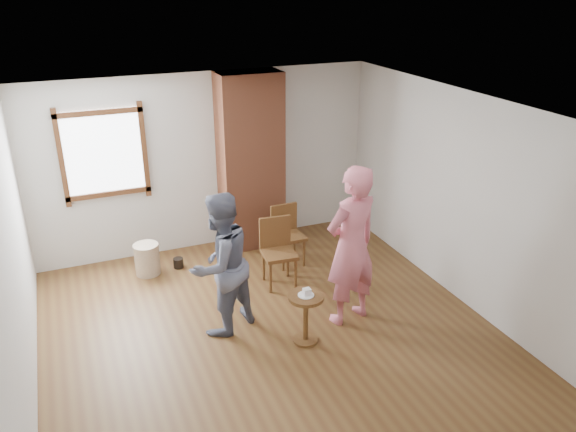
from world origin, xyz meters
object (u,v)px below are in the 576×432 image
object	(u,v)px
side_table	(306,311)
man	(220,264)
stoneware_crock	(147,259)
person_pink	(351,246)
dining_chair_right	(277,248)
dining_chair_left	(287,231)

from	to	relation	value
side_table	man	xyz separation A→B (m)	(-0.78, 0.60, 0.44)
stoneware_crock	man	distance (m)	1.87
person_pink	man	bearing A→B (deg)	-27.96
dining_chair_right	dining_chair_left	bearing A→B (deg)	60.46
side_table	man	world-z (taller)	man
dining_chair_left	man	bearing A→B (deg)	-138.14
person_pink	stoneware_crock	bearing A→B (deg)	-58.36
stoneware_crock	dining_chair_left	xyz separation A→B (m)	(1.91, -0.41, 0.26)
side_table	person_pink	world-z (taller)	person_pink
stoneware_crock	dining_chair_right	bearing A→B (deg)	-29.72
stoneware_crock	side_table	distance (m)	2.65
man	person_pink	distance (m)	1.50
man	dining_chair_left	bearing A→B (deg)	-163.92
man	stoneware_crock	bearing A→B (deg)	-97.71
dining_chair_left	person_pink	size ratio (longest dim) A/B	0.44
dining_chair_right	side_table	bearing A→B (deg)	-93.47
stoneware_crock	man	size ratio (longest dim) A/B	0.26
side_table	man	size ratio (longest dim) A/B	0.36
dining_chair_right	person_pink	xyz separation A→B (m)	(0.46, -1.14, 0.46)
side_table	person_pink	xyz separation A→B (m)	(0.66, 0.22, 0.57)
stoneware_crock	dining_chair_left	world-z (taller)	dining_chair_left
dining_chair_left	dining_chair_right	size ratio (longest dim) A/B	0.94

